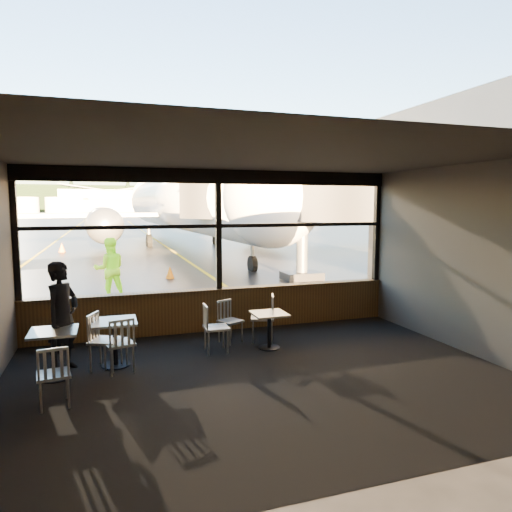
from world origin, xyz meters
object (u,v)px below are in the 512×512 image
passenger (63,317)px  chair_mid_s (119,344)px  cafe_table_left (55,355)px  chair_near_w (216,328)px  cafe_table_mid (115,343)px  chair_near_n (230,322)px  chair_near_e (262,318)px  chair_mid_w (106,341)px  jet_bridge (281,220)px  cafe_table_near (269,331)px  cone_nose (170,272)px  chair_left_s (54,375)px  cone_wing (62,248)px  airliner (186,162)px  ground_crew (110,269)px

passenger → chair_mid_s: bearing=-78.1°
cafe_table_left → chair_near_w: chair_near_w is taller
cafe_table_mid → chair_near_n: 2.33m
chair_near_e → chair_mid_w: bearing=121.2°
jet_bridge → cafe_table_near: bearing=-113.0°
cone_nose → chair_near_n: bearing=-89.6°
chair_left_s → cone_wing: 22.65m
cafe_table_mid → chair_left_s: chair_left_s is taller
airliner → cafe_table_left: 24.06m
airliner → cone_wing: 9.41m
chair_near_e → chair_mid_s: (-2.80, -0.87, -0.01)m
chair_near_n → chair_mid_w: (-2.37, -0.81, 0.06)m
cafe_table_left → chair_near_w: 2.78m
chair_mid_s → cone_nose: 9.80m
cafe_table_mid → chair_mid_s: (0.05, -0.30, 0.07)m
passenger → chair_near_n: bearing=-43.6°
chair_near_e → passenger: bearing=116.4°
cafe_table_left → cone_nose: (3.09, 9.57, -0.16)m
airliner → chair_mid_s: airliner is taller
cafe_table_mid → chair_near_n: bearing=17.5°
cafe_table_mid → chair_near_w: 1.82m
chair_mid_w → cafe_table_mid: bearing=150.7°
cafe_table_near → cafe_table_left: cafe_table_left is taller
chair_near_e → chair_near_w: (-1.04, -0.38, -0.02)m
cafe_table_mid → cone_wing: 21.34m
chair_near_e → chair_near_w: 1.11m
jet_bridge → cafe_table_mid: size_ratio=12.82×
passenger → cone_nose: 9.70m
ground_crew → cone_nose: bearing=-128.7°
ground_crew → cafe_table_left: bearing=74.7°
chair_near_e → chair_mid_s: 2.93m
jet_bridge → ground_crew: size_ratio=5.59×
chair_near_n → cone_wing: 21.04m
chair_left_s → cone_wing: (-1.76, 22.58, -0.17)m
chair_near_e → cone_nose: chair_near_e is taller
jet_bridge → passenger: bearing=-133.0°
chair_near_w → cafe_table_near: bearing=85.7°
cafe_table_near → chair_near_n: bearing=134.5°
chair_near_n → chair_left_s: size_ratio=0.96×
chair_near_w → cone_nose: (0.36, 9.08, -0.23)m
ground_crew → chair_mid_w: bearing=81.9°
chair_near_e → chair_near_n: chair_near_e is taller
chair_mid_w → cone_nose: 9.66m
jet_bridge → chair_near_n: 7.63m
ground_crew → cafe_table_near: bearing=109.8°
chair_near_e → chair_mid_w: (-3.00, -0.68, 0.00)m
chair_near_e → jet_bridge: bearing=-5.8°
chair_near_e → passenger: size_ratio=0.53×
passenger → chair_mid_w: bearing=-69.8°
cone_wing → chair_near_e: bearing=-75.2°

